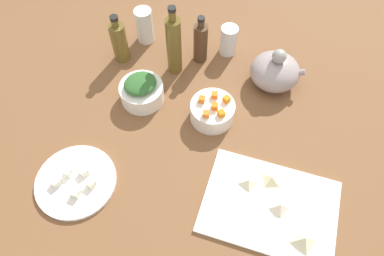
{
  "coord_description": "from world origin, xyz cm",
  "views": [
    {
      "loc": [
        13.75,
        -54.59,
        97.25
      ],
      "look_at": [
        0.0,
        0.0,
        8.0
      ],
      "focal_mm": 33.63,
      "sensor_mm": 36.0,
      "label": 1
    }
  ],
  "objects_px": {
    "plate_tofu": "(76,181)",
    "bowl_carrots": "(212,111)",
    "bottle_1": "(119,41)",
    "drinking_glass_1": "(144,26)",
    "bowl_greens": "(142,93)",
    "bottle_2": "(201,42)",
    "drinking_glass_0": "(229,40)",
    "teapot": "(275,71)",
    "bottle_0": "(174,45)",
    "cutting_board": "(270,206)"
  },
  "relations": [
    {
      "from": "plate_tofu",
      "to": "bowl_carrots",
      "type": "height_order",
      "value": "bowl_carrots"
    },
    {
      "from": "bottle_1",
      "to": "drinking_glass_1",
      "type": "distance_m",
      "value": 0.12
    },
    {
      "from": "bowl_greens",
      "to": "drinking_glass_1",
      "type": "distance_m",
      "value": 0.27
    },
    {
      "from": "bottle_2",
      "to": "drinking_glass_0",
      "type": "bearing_deg",
      "value": 33.28
    },
    {
      "from": "teapot",
      "to": "bowl_greens",
      "type": "bearing_deg",
      "value": -156.67
    },
    {
      "from": "bowl_greens",
      "to": "bottle_0",
      "type": "height_order",
      "value": "bottle_0"
    },
    {
      "from": "teapot",
      "to": "drinking_glass_0",
      "type": "height_order",
      "value": "teapot"
    },
    {
      "from": "bowl_greens",
      "to": "bottle_2",
      "type": "xyz_separation_m",
      "value": [
        0.14,
        0.22,
        0.05
      ]
    },
    {
      "from": "teapot",
      "to": "bottle_2",
      "type": "relative_size",
      "value": 0.96
    },
    {
      "from": "bottle_2",
      "to": "drinking_glass_1",
      "type": "bearing_deg",
      "value": 168.16
    },
    {
      "from": "cutting_board",
      "to": "teapot",
      "type": "bearing_deg",
      "value": 96.47
    },
    {
      "from": "bottle_1",
      "to": "drinking_glass_1",
      "type": "xyz_separation_m",
      "value": [
        0.05,
        0.11,
        -0.01
      ]
    },
    {
      "from": "bowl_greens",
      "to": "drinking_glass_0",
      "type": "distance_m",
      "value": 0.36
    },
    {
      "from": "teapot",
      "to": "drinking_glass_1",
      "type": "distance_m",
      "value": 0.48
    },
    {
      "from": "bottle_2",
      "to": "plate_tofu",
      "type": "bearing_deg",
      "value": -112.84
    },
    {
      "from": "plate_tofu",
      "to": "bowl_greens",
      "type": "xyz_separation_m",
      "value": [
        0.09,
        0.33,
        0.02
      ]
    },
    {
      "from": "drinking_glass_0",
      "to": "drinking_glass_1",
      "type": "bearing_deg",
      "value": -177.7
    },
    {
      "from": "plate_tofu",
      "to": "drinking_glass_0",
      "type": "height_order",
      "value": "drinking_glass_0"
    },
    {
      "from": "drinking_glass_0",
      "to": "bowl_greens",
      "type": "bearing_deg",
      "value": -129.65
    },
    {
      "from": "plate_tofu",
      "to": "bowl_greens",
      "type": "height_order",
      "value": "bowl_greens"
    },
    {
      "from": "teapot",
      "to": "bottle_0",
      "type": "bearing_deg",
      "value": -175.76
    },
    {
      "from": "bowl_carrots",
      "to": "drinking_glass_0",
      "type": "relative_size",
      "value": 1.27
    },
    {
      "from": "teapot",
      "to": "drinking_glass_0",
      "type": "bearing_deg",
      "value": 149.8
    },
    {
      "from": "bowl_greens",
      "to": "teapot",
      "type": "distance_m",
      "value": 0.44
    },
    {
      "from": "bowl_carrots",
      "to": "cutting_board",
      "type": "bearing_deg",
      "value": -49.22
    },
    {
      "from": "plate_tofu",
      "to": "bowl_carrots",
      "type": "relative_size",
      "value": 1.66
    },
    {
      "from": "drinking_glass_0",
      "to": "bowl_carrots",
      "type": "bearing_deg",
      "value": -88.55
    },
    {
      "from": "bottle_0",
      "to": "drinking_glass_0",
      "type": "distance_m",
      "value": 0.21
    },
    {
      "from": "drinking_glass_0",
      "to": "drinking_glass_1",
      "type": "distance_m",
      "value": 0.3
    },
    {
      "from": "bottle_0",
      "to": "bottle_1",
      "type": "distance_m",
      "value": 0.2
    },
    {
      "from": "bowl_carrots",
      "to": "bottle_2",
      "type": "relative_size",
      "value": 0.75
    },
    {
      "from": "teapot",
      "to": "cutting_board",
      "type": "bearing_deg",
      "value": -83.53
    },
    {
      "from": "bowl_greens",
      "to": "bottle_0",
      "type": "bearing_deg",
      "value": 65.2
    },
    {
      "from": "plate_tofu",
      "to": "bowl_carrots",
      "type": "xyz_separation_m",
      "value": [
        0.32,
        0.31,
        0.03
      ]
    },
    {
      "from": "cutting_board",
      "to": "drinking_glass_0",
      "type": "height_order",
      "value": "drinking_glass_0"
    },
    {
      "from": "teapot",
      "to": "bottle_2",
      "type": "distance_m",
      "value": 0.27
    },
    {
      "from": "drinking_glass_0",
      "to": "teapot",
      "type": "bearing_deg",
      "value": -30.2
    },
    {
      "from": "bowl_carrots",
      "to": "drinking_glass_1",
      "type": "distance_m",
      "value": 0.42
    },
    {
      "from": "cutting_board",
      "to": "bottle_0",
      "type": "height_order",
      "value": "bottle_0"
    },
    {
      "from": "bowl_greens",
      "to": "bottle_1",
      "type": "relative_size",
      "value": 0.76
    },
    {
      "from": "bottle_2",
      "to": "teapot",
      "type": "bearing_deg",
      "value": -9.62
    },
    {
      "from": "bowl_greens",
      "to": "bottle_0",
      "type": "distance_m",
      "value": 0.18
    },
    {
      "from": "bottle_2",
      "to": "drinking_glass_0",
      "type": "xyz_separation_m",
      "value": [
        0.09,
        0.06,
        -0.02
      ]
    },
    {
      "from": "bottle_2",
      "to": "drinking_glass_1",
      "type": "relative_size",
      "value": 1.42
    },
    {
      "from": "bowl_carrots",
      "to": "bottle_1",
      "type": "xyz_separation_m",
      "value": [
        -0.36,
        0.17,
        0.05
      ]
    },
    {
      "from": "plate_tofu",
      "to": "bowl_greens",
      "type": "relative_size",
      "value": 1.63
    },
    {
      "from": "bowl_carrots",
      "to": "drinking_glass_1",
      "type": "xyz_separation_m",
      "value": [
        -0.31,
        0.28,
        0.03
      ]
    },
    {
      "from": "plate_tofu",
      "to": "bowl_carrots",
      "type": "distance_m",
      "value": 0.45
    },
    {
      "from": "cutting_board",
      "to": "bowl_carrots",
      "type": "xyz_separation_m",
      "value": [
        -0.22,
        0.25,
        0.03
      ]
    },
    {
      "from": "bowl_greens",
      "to": "drinking_glass_1",
      "type": "bearing_deg",
      "value": 105.71
    }
  ]
}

